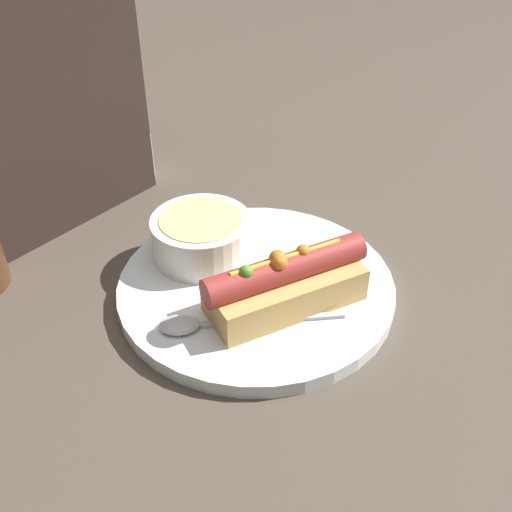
{
  "coord_description": "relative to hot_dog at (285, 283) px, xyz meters",
  "views": [
    {
      "loc": [
        -0.38,
        -0.31,
        0.41
      ],
      "look_at": [
        0.0,
        0.0,
        0.05
      ],
      "focal_mm": 42.0,
      "sensor_mm": 36.0,
      "label": 1
    }
  ],
  "objects": [
    {
      "name": "ground_plane",
      "position": [
        0.01,
        0.04,
        -0.04
      ],
      "size": [
        4.0,
        4.0,
        0.0
      ],
      "primitive_type": "plane",
      "color": "#4C4238"
    },
    {
      "name": "spoon",
      "position": [
        -0.07,
        0.04,
        -0.02
      ],
      "size": [
        0.14,
        0.14,
        0.01
      ],
      "rotation": [
        0.0,
        0.0,
        2.36
      ],
      "color": "#B7B7BC",
      "rests_on": "dinner_plate"
    },
    {
      "name": "soup_bowl",
      "position": [
        0.01,
        0.12,
        -0.0
      ],
      "size": [
        0.11,
        0.11,
        0.05
      ],
      "color": "silver",
      "rests_on": "dinner_plate"
    },
    {
      "name": "hot_dog",
      "position": [
        0.0,
        0.0,
        0.0
      ],
      "size": [
        0.17,
        0.12,
        0.07
      ],
      "rotation": [
        0.0,
        0.0,
        -0.41
      ],
      "color": "tan",
      "rests_on": "dinner_plate"
    },
    {
      "name": "dinner_plate",
      "position": [
        0.01,
        0.04,
        -0.03
      ],
      "size": [
        0.29,
        0.29,
        0.02
      ],
      "color": "white",
      "rests_on": "ground_plane"
    },
    {
      "name": "salt_shaker",
      "position": [
        0.11,
        0.33,
        -0.0
      ],
      "size": [
        0.04,
        0.04,
        0.08
      ],
      "color": "silver",
      "rests_on": "ground_plane"
    }
  ]
}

